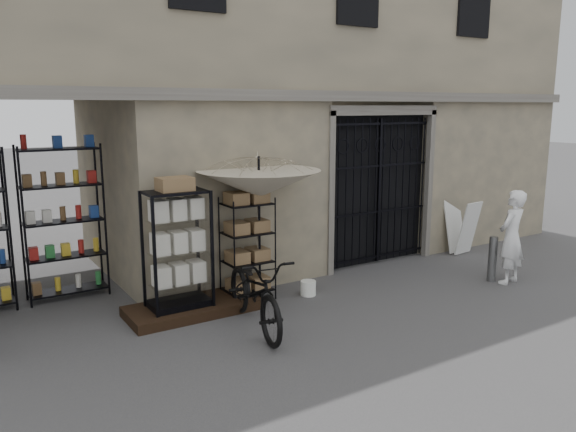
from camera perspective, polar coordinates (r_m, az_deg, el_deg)
ground at (r=8.74m, az=9.52°, el=-9.68°), size 80.00×80.00×0.00m
main_building at (r=11.54m, az=-3.75°, el=18.17°), size 14.00×4.00×9.00m
shop_recess at (r=9.03m, az=-25.39°, el=-0.05°), size 3.00×1.70×3.00m
shop_shelving at (r=9.56m, az=-25.95°, el=-1.06°), size 2.70×0.50×2.50m
iron_gate at (r=11.16m, az=8.69°, el=2.85°), size 2.50×0.21×3.00m
step_platform at (r=8.74m, az=-9.55°, el=-9.17°), size 2.00×0.90×0.15m
display_cabinet at (r=8.39m, az=-11.13°, el=-3.95°), size 0.92×0.63×1.88m
wire_rack at (r=9.02m, az=-4.14°, el=-3.45°), size 0.88×0.76×1.67m
market_umbrella at (r=8.80m, az=-2.98°, el=4.05°), size 1.89×1.93×2.78m
white_bucket at (r=9.36m, az=2.06°, el=-7.32°), size 0.30×0.30×0.24m
bicycle at (r=8.10m, az=-3.34°, el=-11.27°), size 0.90×1.19×2.07m
steel_bollard at (r=10.65m, az=20.06°, el=-4.12°), size 0.20×0.20×0.81m
shopkeeper at (r=10.76m, az=21.43°, el=-6.31°), size 0.91×1.75×0.40m
easel_sign at (r=12.37m, az=17.21°, el=-1.06°), size 0.60×0.67×1.12m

